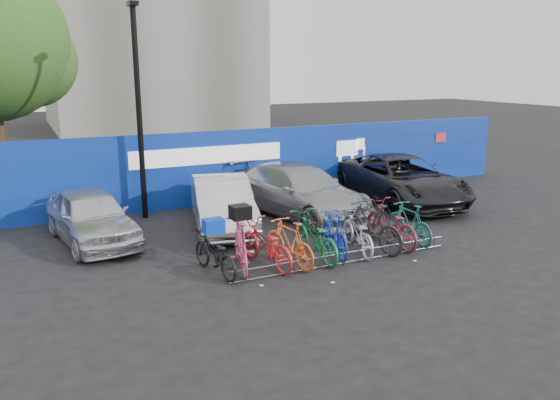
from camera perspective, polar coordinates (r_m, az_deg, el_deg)
ground at (r=13.05m, az=5.34°, el=-5.91°), size 100.00×100.00×0.00m
hoarding at (r=17.98m, az=-4.48°, el=3.54°), size 22.00×0.18×2.40m
lamppost at (r=16.25m, az=-14.55°, el=9.41°), size 0.25×0.50×6.11m
bike_rack at (r=12.52m, az=6.78°, el=-6.02°), size 5.60×0.03×0.30m
car_0 at (r=14.66m, az=-19.12°, el=-1.60°), size 2.19×4.23×1.37m
car_1 at (r=15.15m, az=-6.07°, el=-0.36°), size 2.44×4.52×1.41m
car_2 at (r=16.42m, az=2.04°, el=0.98°), size 3.22×5.53×1.50m
car_3 at (r=18.46m, az=12.53°, el=2.13°), size 3.08×5.74×1.53m
bike_0 at (r=11.87m, az=-6.88°, el=-5.58°), size 0.90×1.86×0.94m
bike_1 at (r=12.04m, az=-4.12°, el=-4.66°), size 1.02×2.02×1.17m
bike_2 at (r=12.22m, az=-1.51°, el=-4.67°), size 1.01×2.05×1.03m
bike_3 at (r=12.28m, az=1.00°, el=-4.48°), size 0.79×1.84×1.07m
bike_4 at (r=12.72m, az=3.59°, el=-3.85°), size 0.73×2.05×1.08m
bike_5 at (r=13.02m, az=5.72°, el=-3.49°), size 0.88×1.84×1.07m
bike_6 at (r=13.28m, az=8.06°, el=-3.40°), size 1.02×1.97×0.98m
bike_7 at (r=13.46m, az=9.55°, el=-2.71°), size 0.93×2.09×1.21m
bike_8 at (r=13.95m, az=11.47°, el=-2.46°), size 0.78×2.11×1.10m
bike_9 at (r=14.27m, az=13.38°, el=-2.32°), size 0.49×1.72×1.04m
cargo_crate at (r=11.68m, az=-6.97°, el=-2.70°), size 0.43×0.33×0.30m
cargo_topcase at (r=11.83m, az=-4.18°, el=-1.28°), size 0.43×0.39×0.30m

